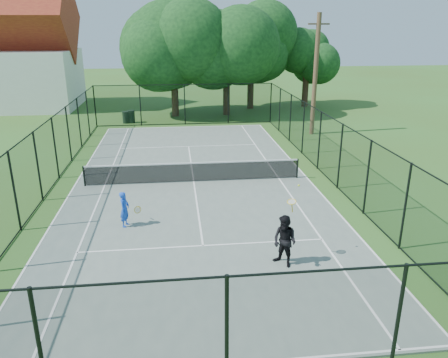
{
  "coord_description": "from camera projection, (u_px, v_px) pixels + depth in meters",
  "views": [
    {
      "loc": [
        -0.79,
        -19.44,
        7.03
      ],
      "look_at": [
        1.1,
        -3.0,
        1.2
      ],
      "focal_mm": 35.0,
      "sensor_mm": 36.0,
      "label": 1
    }
  ],
  "objects": [
    {
      "name": "fence",
      "position": [
        193.0,
        152.0,
        20.14
      ],
      "size": [
        13.1,
        26.1,
        3.0
      ],
      "color": "black",
      "rests_on": "ground"
    },
    {
      "name": "tree_far_right",
      "position": [
        307.0,
        60.0,
        38.77
      ],
      "size": [
        5.03,
        5.03,
        6.66
      ],
      "color": "#332114",
      "rests_on": "ground"
    },
    {
      "name": "tennis_court",
      "position": [
        194.0,
        182.0,
        20.62
      ],
      "size": [
        11.0,
        24.0,
        0.06
      ],
      "primitive_type": "cube",
      "color": "slate",
      "rests_on": "ground"
    },
    {
      "name": "tree_near_mid",
      "position": [
        227.0,
        49.0,
        34.73
      ],
      "size": [
        6.5,
        6.5,
        8.5
      ],
      "color": "#332114",
      "rests_on": "ground"
    },
    {
      "name": "tree_near_right",
      "position": [
        251.0,
        52.0,
        37.67
      ],
      "size": [
        5.55,
        5.55,
        7.66
      ],
      "color": "#332114",
      "rests_on": "ground"
    },
    {
      "name": "tennis_net",
      "position": [
        193.0,
        171.0,
        20.44
      ],
      "size": [
        10.08,
        0.08,
        0.95
      ],
      "color": "black",
      "rests_on": "tennis_court"
    },
    {
      "name": "trash_bin_left",
      "position": [
        126.0,
        117.0,
        33.16
      ],
      "size": [
        0.58,
        0.58,
        0.89
      ],
      "color": "black",
      "rests_on": "ground"
    },
    {
      "name": "player_blue",
      "position": [
        125.0,
        209.0,
        15.87
      ],
      "size": [
        0.81,
        0.56,
        1.33
      ],
      "color": "blue",
      "rests_on": "tennis_court"
    },
    {
      "name": "tree_near_left",
      "position": [
        173.0,
        43.0,
        34.01
      ],
      "size": [
        7.17,
        7.17,
        9.36
      ],
      "color": "#332114",
      "rests_on": "ground"
    },
    {
      "name": "player_black",
      "position": [
        285.0,
        241.0,
        13.18
      ],
      "size": [
        1.05,
        1.15,
        2.4
      ],
      "color": "black",
      "rests_on": "tennis_court"
    },
    {
      "name": "utility_pole",
      "position": [
        315.0,
        75.0,
        28.66
      ],
      "size": [
        1.4,
        0.3,
        7.83
      ],
      "color": "#4C3823",
      "rests_on": "ground"
    },
    {
      "name": "trash_bin_right",
      "position": [
        131.0,
        117.0,
        33.22
      ],
      "size": [
        0.58,
        0.58,
        0.96
      ],
      "color": "black",
      "rests_on": "ground"
    },
    {
      "name": "ground",
      "position": [
        194.0,
        183.0,
        20.63
      ],
      "size": [
        120.0,
        120.0,
        0.0
      ],
      "primitive_type": "plane",
      "color": "#3A571E"
    }
  ]
}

